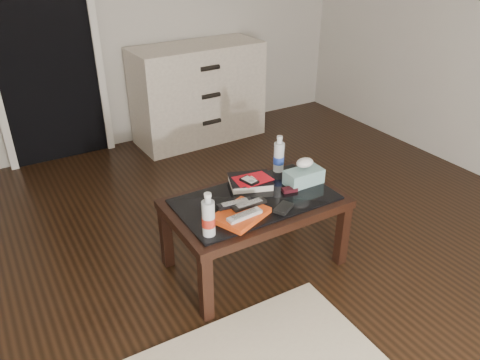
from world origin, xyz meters
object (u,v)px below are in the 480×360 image
object	(u,v)px
textbook	(250,182)
water_bottle_right	(279,154)
coffee_table	(255,208)
water_bottle_left	(208,214)
tissue_box	(304,177)
dresser	(198,93)

from	to	relation	value
textbook	water_bottle_right	size ratio (longest dim) A/B	1.05
coffee_table	water_bottle_left	bearing A→B (deg)	-155.48
water_bottle_left	tissue_box	bearing A→B (deg)	13.78
coffee_table	textbook	size ratio (longest dim) A/B	4.00
water_bottle_left	tissue_box	size ratio (longest dim) A/B	1.03
coffee_table	dresser	world-z (taller)	dresser
water_bottle_left	water_bottle_right	distance (m)	0.81
tissue_box	dresser	bearing A→B (deg)	83.33
water_bottle_right	tissue_box	world-z (taller)	water_bottle_right
textbook	water_bottle_right	distance (m)	0.28
textbook	tissue_box	bearing A→B (deg)	-6.71
dresser	coffee_table	bearing A→B (deg)	-109.07
coffee_table	water_bottle_left	world-z (taller)	water_bottle_left
textbook	tissue_box	distance (m)	0.32
dresser	water_bottle_left	distance (m)	2.32
textbook	water_bottle_right	bearing A→B (deg)	35.75
dresser	tissue_box	bearing A→B (deg)	-99.21
water_bottle_right	water_bottle_left	bearing A→B (deg)	-150.51
water_bottle_left	water_bottle_right	world-z (taller)	same
dresser	water_bottle_right	bearing A→B (deg)	-101.22
textbook	tissue_box	xyz separation A→B (m)	(0.29, -0.15, 0.02)
textbook	tissue_box	size ratio (longest dim) A/B	1.09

